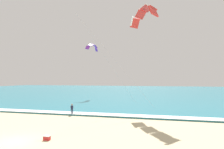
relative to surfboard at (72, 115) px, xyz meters
The scene contains 8 objects.
ground_plane 13.07m from the surfboard, 86.79° to the right, with size 200.00×200.00×0.00m, color #C6B78E.
sea 59.58m from the surfboard, 89.30° to the left, with size 200.00×120.00×0.20m, color teal.
surf_foam 0.95m from the surfboard, 38.31° to the left, with size 200.00×2.15×0.04m, color white.
surfboard is the anchor object (origin of this frame).
kitesurfer 0.91m from the surfboard, 116.41° to the left, with size 0.67×0.66×1.69m.
kite_primary 20.67m from the surfboard, 31.61° to the left, with size 12.66×9.59×16.83m.
kite_distant 31.09m from the surfboard, 103.15° to the left, with size 2.32×5.46×2.02m.
cooler_box 12.32m from the surfboard, 74.79° to the right, with size 0.58×0.38×0.40m.
Camera 1 is at (12.45, -14.73, 5.46)m, focal length 31.92 mm.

